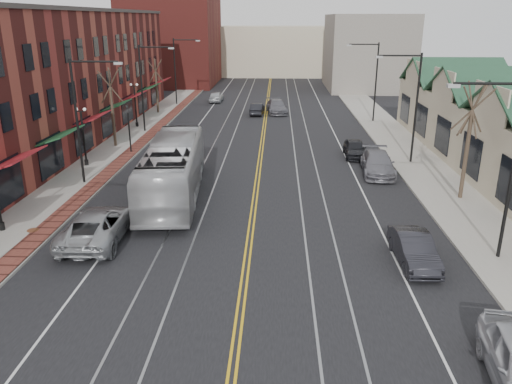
# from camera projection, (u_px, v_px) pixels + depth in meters

# --- Properties ---
(ground) EXTENTS (160.00, 160.00, 0.00)m
(ground) POSITION_uv_depth(u_px,v_px,m) (238.00, 330.00, 17.71)
(ground) COLOR black
(ground) RESTS_ON ground
(sidewalk_left) EXTENTS (4.00, 120.00, 0.15)m
(sidewalk_left) POSITION_uv_depth(u_px,v_px,m) (98.00, 166.00, 37.03)
(sidewalk_left) COLOR gray
(sidewalk_left) RESTS_ON ground
(sidewalk_right) EXTENTS (4.00, 120.00, 0.15)m
(sidewalk_right) POSITION_uv_depth(u_px,v_px,m) (424.00, 170.00, 36.07)
(sidewalk_right) COLOR gray
(sidewalk_right) RESTS_ON ground
(building_left) EXTENTS (10.00, 50.00, 11.00)m
(building_left) POSITION_uv_depth(u_px,v_px,m) (38.00, 80.00, 42.12)
(building_left) COLOR maroon
(building_left) RESTS_ON ground
(backdrop_left) EXTENTS (14.00, 18.00, 14.00)m
(backdrop_left) POSITION_uv_depth(u_px,v_px,m) (173.00, 40.00, 82.06)
(backdrop_left) COLOR maroon
(backdrop_left) RESTS_ON ground
(backdrop_mid) EXTENTS (22.00, 14.00, 9.00)m
(backdrop_mid) POSITION_uv_depth(u_px,v_px,m) (271.00, 51.00, 96.39)
(backdrop_mid) COLOR #BDB392
(backdrop_mid) RESTS_ON ground
(backdrop_right) EXTENTS (12.00, 16.00, 11.00)m
(backdrop_right) POSITION_uv_depth(u_px,v_px,m) (367.00, 52.00, 76.59)
(backdrop_right) COLOR slate
(backdrop_right) RESTS_ON ground
(streetlight_l_1) EXTENTS (3.33, 0.25, 8.00)m
(streetlight_l_1) POSITION_uv_depth(u_px,v_px,m) (83.00, 109.00, 31.59)
(streetlight_l_1) COLOR black
(streetlight_l_1) RESTS_ON sidewalk_left
(streetlight_l_2) EXTENTS (3.33, 0.25, 8.00)m
(streetlight_l_2) POSITION_uv_depth(u_px,v_px,m) (146.00, 80.00, 46.67)
(streetlight_l_2) COLOR black
(streetlight_l_2) RESTS_ON sidewalk_left
(streetlight_l_3) EXTENTS (3.33, 0.25, 8.00)m
(streetlight_l_3) POSITION_uv_depth(u_px,v_px,m) (178.00, 64.00, 61.76)
(streetlight_l_3) COLOR black
(streetlight_l_3) RESTS_ON sidewalk_left
(streetlight_r_0) EXTENTS (3.33, 0.25, 8.00)m
(streetlight_r_0) POSITION_uv_depth(u_px,v_px,m) (505.00, 153.00, 21.27)
(streetlight_r_0) COLOR black
(streetlight_r_0) RESTS_ON sidewalk_right
(streetlight_r_1) EXTENTS (3.33, 0.25, 8.00)m
(streetlight_r_1) POSITION_uv_depth(u_px,v_px,m) (411.00, 97.00, 36.36)
(streetlight_r_1) COLOR black
(streetlight_r_1) RESTS_ON sidewalk_right
(streetlight_r_2) EXTENTS (3.33, 0.25, 8.00)m
(streetlight_r_2) POSITION_uv_depth(u_px,v_px,m) (372.00, 74.00, 51.45)
(streetlight_r_2) COLOR black
(streetlight_r_2) RESTS_ON sidewalk_right
(lamppost_l_2) EXTENTS (0.84, 0.28, 4.27)m
(lamppost_l_2) POSITION_uv_depth(u_px,v_px,m) (84.00, 138.00, 36.36)
(lamppost_l_2) COLOR black
(lamppost_l_2) RESTS_ON sidewalk_left
(lamppost_l_3) EXTENTS (0.84, 0.28, 4.27)m
(lamppost_l_3) POSITION_uv_depth(u_px,v_px,m) (136.00, 106.00, 49.56)
(lamppost_l_3) COLOR black
(lamppost_l_3) RESTS_ON sidewalk_left
(tree_left_near) EXTENTS (1.78, 1.37, 6.48)m
(tree_left_near) POSITION_uv_depth(u_px,v_px,m) (112.00, 106.00, 41.57)
(tree_left_near) COLOR #382B21
(tree_left_near) RESTS_ON sidewalk_left
(tree_left_far) EXTENTS (1.66, 1.28, 6.02)m
(tree_left_far) POSITION_uv_depth(u_px,v_px,m) (156.00, 85.00, 56.74)
(tree_left_far) COLOR #382B21
(tree_left_far) RESTS_ON sidewalk_left
(tree_right_mid) EXTENTS (1.90, 1.46, 6.93)m
(tree_right_mid) POSITION_uv_depth(u_px,v_px,m) (468.00, 140.00, 29.18)
(tree_right_mid) COLOR #382B21
(tree_right_mid) RESTS_ON sidewalk_right
(manhole_far) EXTENTS (0.60, 0.60, 0.02)m
(manhole_far) POSITION_uv_depth(u_px,v_px,m) (33.00, 230.00, 25.65)
(manhole_far) COLOR #592D19
(manhole_far) RESTS_ON sidewalk_left
(traffic_signal) EXTENTS (0.18, 0.15, 3.80)m
(traffic_signal) POSITION_uv_depth(u_px,v_px,m) (129.00, 125.00, 40.00)
(traffic_signal) COLOR black
(traffic_signal) RESTS_ON sidewalk_left
(transit_bus) EXTENTS (3.98, 12.79, 3.51)m
(transit_bus) POSITION_uv_depth(u_px,v_px,m) (173.00, 169.00, 30.38)
(transit_bus) COLOR #B7B7B9
(transit_bus) RESTS_ON ground
(parked_suv) EXTENTS (2.92, 5.95, 1.63)m
(parked_suv) POSITION_uv_depth(u_px,v_px,m) (97.00, 226.00, 24.56)
(parked_suv) COLOR #9C9FA2
(parked_suv) RESTS_ON ground
(parked_car_b) EXTENTS (1.57, 4.24, 1.39)m
(parked_car_b) POSITION_uv_depth(u_px,v_px,m) (414.00, 249.00, 22.32)
(parked_car_b) COLOR #222228
(parked_car_b) RESTS_ON ground
(parked_car_c) EXTENTS (2.55, 5.44, 1.54)m
(parked_car_c) POSITION_uv_depth(u_px,v_px,m) (378.00, 163.00, 35.20)
(parked_car_c) COLOR slate
(parked_car_c) RESTS_ON ground
(parked_car_d) EXTENTS (1.76, 4.11, 1.38)m
(parked_car_d) POSITION_uv_depth(u_px,v_px,m) (355.00, 148.00, 39.55)
(parked_car_d) COLOR black
(parked_car_d) RESTS_ON ground
(distant_car_left) EXTENTS (1.63, 4.01, 1.29)m
(distant_car_left) POSITION_uv_depth(u_px,v_px,m) (257.00, 109.00, 56.89)
(distant_car_left) COLOR black
(distant_car_left) RESTS_ON ground
(distant_car_right) EXTENTS (2.79, 5.47, 1.52)m
(distant_car_right) POSITION_uv_depth(u_px,v_px,m) (277.00, 107.00, 57.74)
(distant_car_right) COLOR slate
(distant_car_right) RESTS_ON ground
(distant_car_far) EXTENTS (1.71, 4.12, 1.40)m
(distant_car_far) POSITION_uv_depth(u_px,v_px,m) (216.00, 97.00, 65.54)
(distant_car_far) COLOR #B4B8BC
(distant_car_far) RESTS_ON ground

